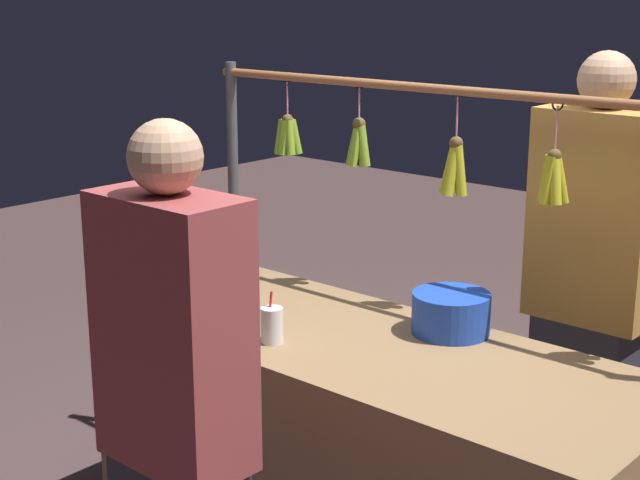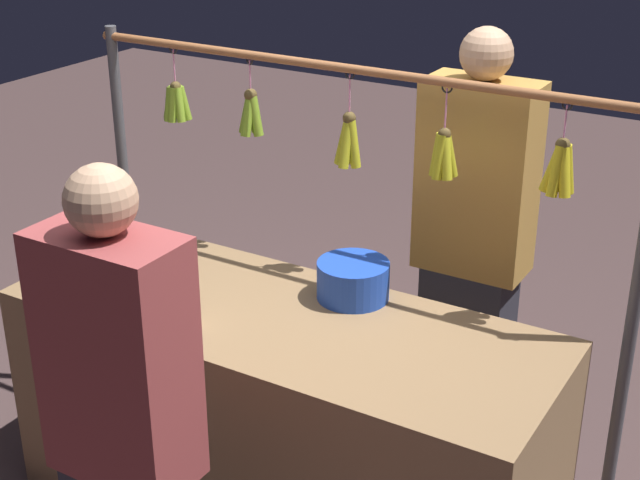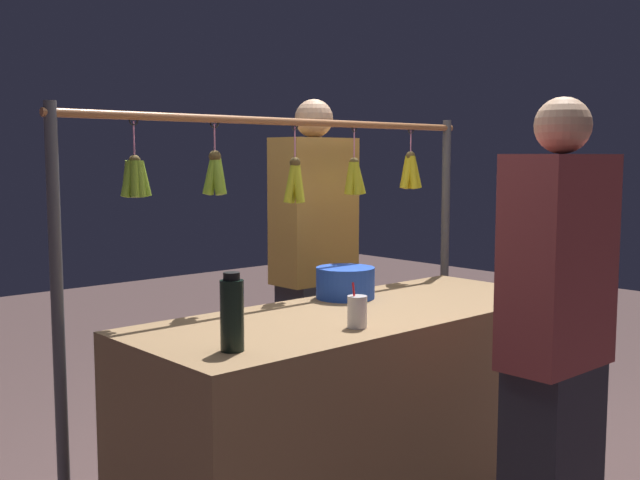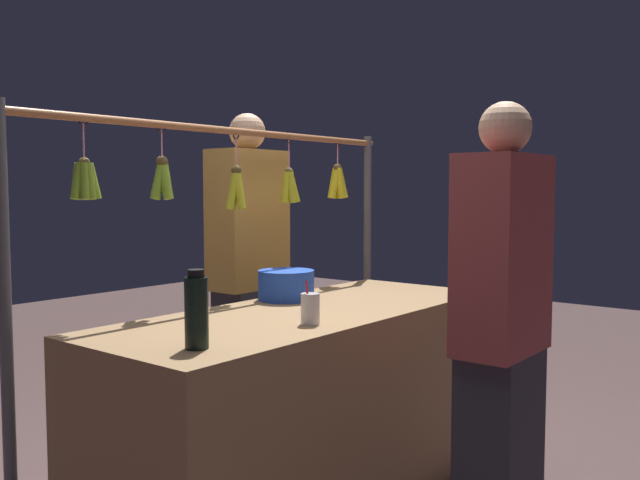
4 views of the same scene
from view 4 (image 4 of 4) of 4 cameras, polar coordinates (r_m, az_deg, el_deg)
The scene contains 7 objects.
market_counter at distance 3.02m, azimuth -1.10°, elevation -13.77°, with size 1.94×0.74×0.85m, color olive.
display_rack at distance 3.17m, azimuth -7.06°, elevation 0.82°, with size 2.20×0.12×1.66m.
water_bottle at distance 2.23m, azimuth -10.14°, elevation -5.78°, with size 0.08×0.08×0.25m.
blue_bucket at distance 3.17m, azimuth -2.80°, elevation -3.73°, with size 0.26×0.26×0.14m, color blue.
drink_cup at distance 2.60m, azimuth -0.81°, elevation -5.69°, with size 0.07×0.07×0.17m.
vendor_person at distance 3.69m, azimuth -5.92°, elevation -3.46°, with size 0.42×0.23×1.75m.
customer_person at distance 2.53m, azimuth 14.69°, elevation -8.22°, with size 0.39×0.21×1.66m.
Camera 4 is at (2.21, 1.83, 1.36)m, focal length 38.85 mm.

